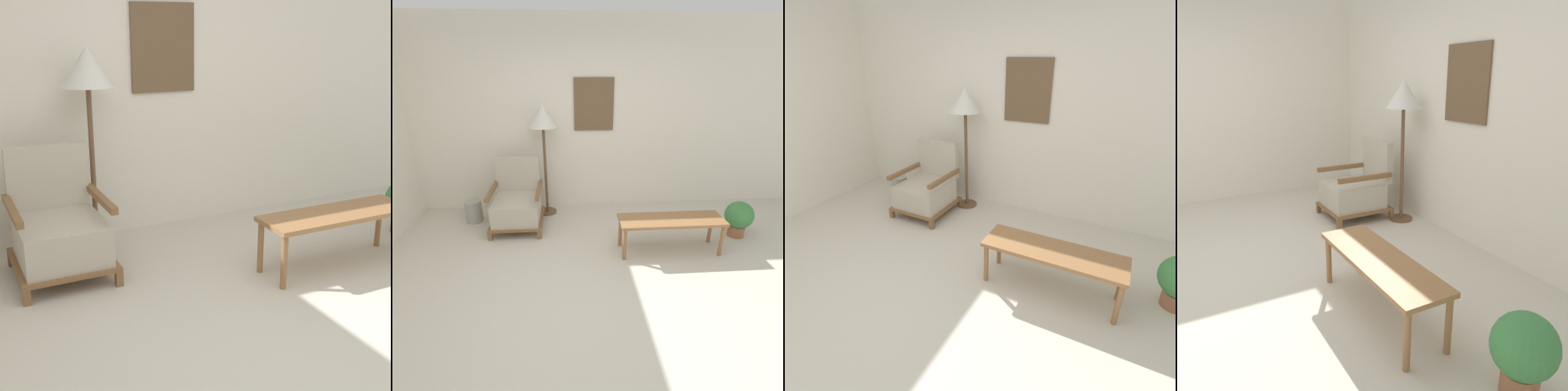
# 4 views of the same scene
# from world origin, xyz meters

# --- Properties ---
(ground_plane) EXTENTS (14.00, 14.00, 0.00)m
(ground_plane) POSITION_xyz_m (0.00, 0.00, 0.00)
(ground_plane) COLOR beige
(wall_back) EXTENTS (8.00, 0.09, 2.70)m
(wall_back) POSITION_xyz_m (0.00, 2.35, 1.35)
(wall_back) COLOR silver
(wall_back) RESTS_ON ground_plane
(armchair) EXTENTS (0.67, 0.72, 0.90)m
(armchair) POSITION_xyz_m (-0.84, 1.68, 0.33)
(armchair) COLOR brown
(armchair) RESTS_ON ground_plane
(floor_lamp) EXTENTS (0.40, 0.40, 1.59)m
(floor_lamp) POSITION_xyz_m (-0.47, 2.07, 1.36)
(floor_lamp) COLOR brown
(floor_lamp) RESTS_ON ground_plane
(coffee_table) EXTENTS (1.21, 0.38, 0.43)m
(coffee_table) POSITION_xyz_m (1.03, 0.92, 0.38)
(coffee_table) COLOR olive
(coffee_table) RESTS_ON ground_plane
(vase) EXTENTS (0.23, 0.23, 0.31)m
(vase) POSITION_xyz_m (-1.49, 1.86, 0.16)
(vase) COLOR #9E998E
(vase) RESTS_ON ground_plane
(potted_plant) EXTENTS (0.35, 0.35, 0.47)m
(potted_plant) POSITION_xyz_m (2.02, 1.20, 0.27)
(potted_plant) COLOR #935B3D
(potted_plant) RESTS_ON ground_plane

